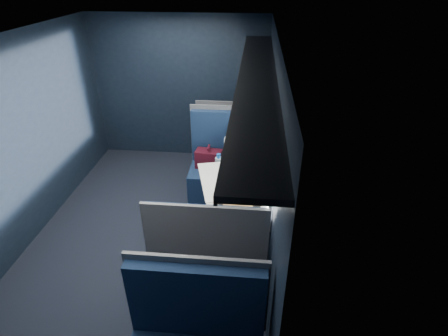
# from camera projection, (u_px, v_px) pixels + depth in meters

# --- Properties ---
(ground) EXTENTS (2.80, 4.20, 0.01)m
(ground) POSITION_uv_depth(u_px,v_px,m) (153.00, 230.00, 4.41)
(ground) COLOR black
(room_shell) EXTENTS (3.00, 4.40, 2.40)m
(room_shell) POSITION_uv_depth(u_px,v_px,m) (141.00, 121.00, 3.66)
(room_shell) COLOR black
(room_shell) RESTS_ON ground
(table) EXTENTS (0.62, 1.00, 0.74)m
(table) POSITION_uv_depth(u_px,v_px,m) (236.00, 190.00, 3.99)
(table) COLOR #54565E
(table) RESTS_ON ground
(seat_bay_near) EXTENTS (1.04, 0.62, 1.26)m
(seat_bay_near) POSITION_uv_depth(u_px,v_px,m) (225.00, 169.00, 4.88)
(seat_bay_near) COLOR #0C1B38
(seat_bay_near) RESTS_ON ground
(seat_bay_far) EXTENTS (1.04, 0.62, 1.26)m
(seat_bay_far) POSITION_uv_depth(u_px,v_px,m) (211.00, 261.00, 3.38)
(seat_bay_far) COLOR #0C1B38
(seat_bay_far) RESTS_ON ground
(seat_row_front) EXTENTS (1.04, 0.51, 1.16)m
(seat_row_front) POSITION_uv_depth(u_px,v_px,m) (231.00, 141.00, 5.68)
(seat_row_front) COLOR #0C1B38
(seat_row_front) RESTS_ON ground
(man) EXTENTS (0.53, 0.56, 1.32)m
(man) POSITION_uv_depth(u_px,v_px,m) (244.00, 157.00, 4.56)
(man) COLOR black
(man) RESTS_ON ground
(woman) EXTENTS (0.53, 0.56, 1.32)m
(woman) POSITION_uv_depth(u_px,v_px,m) (238.00, 226.00, 3.34)
(woman) COLOR black
(woman) RESTS_ON ground
(papers) EXTENTS (0.78, 0.96, 0.01)m
(papers) POSITION_uv_depth(u_px,v_px,m) (226.00, 179.00, 4.04)
(papers) COLOR white
(papers) RESTS_ON table
(laptop) EXTENTS (0.27, 0.34, 0.24)m
(laptop) POSITION_uv_depth(u_px,v_px,m) (252.00, 181.00, 3.90)
(laptop) COLOR silver
(laptop) RESTS_ON table
(bottle_small) EXTENTS (0.07, 0.07, 0.24)m
(bottle_small) POSITION_uv_depth(u_px,v_px,m) (262.00, 168.00, 4.06)
(bottle_small) COLOR silver
(bottle_small) RESTS_ON table
(cup) EXTENTS (0.06, 0.06, 0.08)m
(cup) POSITION_uv_depth(u_px,v_px,m) (253.00, 163.00, 4.29)
(cup) COLOR white
(cup) RESTS_ON table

